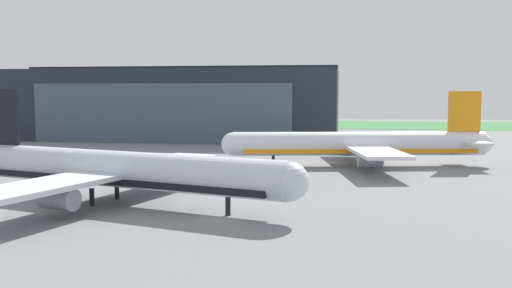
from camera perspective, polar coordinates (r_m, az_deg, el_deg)
name	(u,v)px	position (r m, az deg, el deg)	size (l,w,h in m)	color
ground_plane	(218,219)	(59.78, -3.82, -7.53)	(440.00, 440.00, 0.00)	slate
grass_field_strip	(311,124)	(229.23, 5.61, 1.99)	(440.00, 56.00, 0.08)	#3C7B42
maintenance_hangar	(182,104)	(165.29, -7.46, 4.05)	(89.15, 41.67, 20.36)	#232833
airliner_far_right	(359,145)	(101.90, 10.33, -0.06)	(47.65, 37.09, 13.33)	silver
airliner_near_left	(116,170)	(68.86, -13.94, -2.59)	(46.04, 40.25, 13.59)	silver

